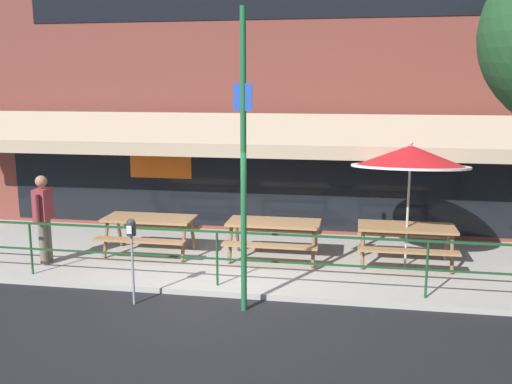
# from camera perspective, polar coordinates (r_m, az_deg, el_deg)

# --- Properties ---
(ground_plane) EXTENTS (120.00, 120.00, 0.00)m
(ground_plane) POSITION_cam_1_polar(r_m,az_deg,el_deg) (9.70, -4.29, -10.44)
(ground_plane) COLOR black
(patio_deck) EXTENTS (15.00, 4.00, 0.10)m
(patio_deck) POSITION_cam_1_polar(r_m,az_deg,el_deg) (11.52, -1.86, -6.65)
(patio_deck) COLOR #ADA89E
(patio_deck) RESTS_ON ground
(restaurant_building) EXTENTS (15.00, 1.60, 7.95)m
(restaurant_building) POSITION_cam_1_polar(r_m,az_deg,el_deg) (13.18, 0.04, 12.73)
(restaurant_building) COLOR brown
(restaurant_building) RESTS_ON ground
(patio_railing) EXTENTS (13.84, 0.04, 0.97)m
(patio_railing) POSITION_cam_1_polar(r_m,az_deg,el_deg) (9.72, -3.92, -5.41)
(patio_railing) COLOR #194723
(patio_railing) RESTS_ON patio_deck
(picnic_table_left) EXTENTS (1.80, 1.42, 0.76)m
(picnic_table_left) POSITION_cam_1_polar(r_m,az_deg,el_deg) (11.68, -10.59, -3.24)
(picnic_table_left) COLOR #997047
(picnic_table_left) RESTS_ON patio_deck
(picnic_table_centre) EXTENTS (1.80, 1.42, 0.76)m
(picnic_table_centre) POSITION_cam_1_polar(r_m,az_deg,el_deg) (11.15, 1.80, -3.75)
(picnic_table_centre) COLOR #997047
(picnic_table_centre) RESTS_ON patio_deck
(picnic_table_right) EXTENTS (1.80, 1.42, 0.76)m
(picnic_table_right) POSITION_cam_1_polar(r_m,az_deg,el_deg) (11.17, 14.78, -4.08)
(picnic_table_right) COLOR #997047
(picnic_table_right) RESTS_ON patio_deck
(patio_umbrella_right) EXTENTS (2.14, 2.14, 2.39)m
(patio_umbrella_right) POSITION_cam_1_polar(r_m,az_deg,el_deg) (10.81, 15.19, 3.38)
(patio_umbrella_right) COLOR #B7B2A8
(patio_umbrella_right) RESTS_ON patio_deck
(pedestrian_walking) EXTENTS (0.27, 0.62, 1.71)m
(pedestrian_walking) POSITION_cam_1_polar(r_m,az_deg,el_deg) (11.54, -20.48, -2.14)
(pedestrian_walking) COLOR #665B4C
(pedestrian_walking) RESTS_ON patio_deck
(parking_meter_near) EXTENTS (0.15, 0.16, 1.42)m
(parking_meter_near) POSITION_cam_1_polar(r_m,az_deg,el_deg) (9.23, -12.36, -4.27)
(parking_meter_near) COLOR gray
(parking_meter_near) RESTS_ON ground
(street_sign_pole) EXTENTS (0.28, 0.09, 4.60)m
(street_sign_pole) POSITION_cam_1_polar(r_m,az_deg,el_deg) (8.54, -1.27, 3.05)
(street_sign_pole) COLOR #1E6033
(street_sign_pole) RESTS_ON ground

